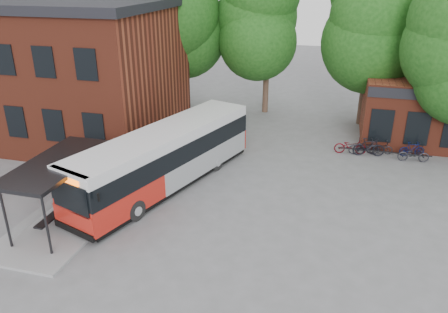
% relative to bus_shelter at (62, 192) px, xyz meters
% --- Properties ---
extents(ground, '(100.00, 100.00, 0.00)m').
position_rel_bus_shelter_xyz_m(ground, '(4.50, 1.00, -1.45)').
color(ground, slate).
extents(station_building, '(18.40, 10.40, 8.50)m').
position_rel_bus_shelter_xyz_m(station_building, '(-8.50, 10.00, 2.80)').
color(station_building, maroon).
rests_on(station_building, ground).
extents(bus_shelter, '(3.60, 7.00, 2.90)m').
position_rel_bus_shelter_xyz_m(bus_shelter, '(0.00, 0.00, 0.00)').
color(bus_shelter, '#262629').
rests_on(bus_shelter, ground).
extents(bike_rail, '(5.20, 0.10, 0.38)m').
position_rel_bus_shelter_xyz_m(bike_rail, '(13.78, 11.00, -1.26)').
color(bike_rail, '#262629').
rests_on(bike_rail, ground).
extents(tree_0, '(7.92, 7.92, 11.00)m').
position_rel_bus_shelter_xyz_m(tree_0, '(-1.50, 17.00, 4.05)').
color(tree_0, '#174712').
rests_on(tree_0, ground).
extents(tree_1, '(7.92, 7.92, 10.40)m').
position_rel_bus_shelter_xyz_m(tree_1, '(5.50, 18.00, 3.75)').
color(tree_1, '#174712').
rests_on(tree_1, ground).
extents(tree_2, '(7.92, 7.92, 11.00)m').
position_rel_bus_shelter_xyz_m(tree_2, '(12.50, 17.00, 4.05)').
color(tree_2, '#174712').
rests_on(tree_2, ground).
extents(city_bus, '(6.01, 11.82, 2.96)m').
position_rel_bus_shelter_xyz_m(city_bus, '(2.91, 4.40, 0.03)').
color(city_bus, red).
rests_on(city_bus, ground).
extents(bicycle_0, '(1.89, 0.79, 0.97)m').
position_rel_bus_shelter_xyz_m(bicycle_0, '(11.86, 11.07, -0.96)').
color(bicycle_0, '#51040C').
rests_on(bicycle_0, ground).
extents(bicycle_1, '(1.90, 0.78, 1.11)m').
position_rel_bus_shelter_xyz_m(bicycle_1, '(12.90, 11.01, -0.90)').
color(bicycle_1, black).
rests_on(bicycle_1, ground).
extents(bicycle_2, '(1.86, 0.97, 0.93)m').
position_rel_bus_shelter_xyz_m(bicycle_2, '(12.63, 11.19, -0.98)').
color(bicycle_2, '#24222D').
rests_on(bicycle_2, ground).
extents(bicycle_4, '(1.56, 0.71, 0.79)m').
position_rel_bus_shelter_xyz_m(bicycle_4, '(13.55, 11.50, -1.05)').
color(bicycle_4, '#222228').
rests_on(bicycle_4, ground).
extents(bicycle_5, '(1.53, 0.79, 0.89)m').
position_rel_bus_shelter_xyz_m(bicycle_5, '(15.35, 11.65, -1.01)').
color(bicycle_5, '#0B1546').
rests_on(bicycle_5, ground).
extents(bicycle_6, '(1.78, 0.80, 0.91)m').
position_rel_bus_shelter_xyz_m(bicycle_6, '(15.34, 10.80, -1.00)').
color(bicycle_6, '#292930').
rests_on(bicycle_6, ground).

